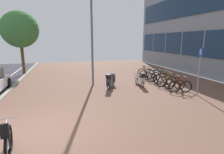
% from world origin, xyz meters
% --- Properties ---
extents(ground, '(21.00, 40.00, 0.13)m').
position_xyz_m(ground, '(1.43, 0.00, -0.02)').
color(ground, '#2F2933').
extents(bicycle_foreground, '(0.61, 1.41, 1.13)m').
position_xyz_m(bicycle_foreground, '(-0.67, -1.17, 0.40)').
color(bicycle_foreground, black).
rests_on(bicycle_foreground, ground).
extents(bicycle_rack_00, '(1.40, 0.51, 1.02)m').
position_xyz_m(bicycle_rack_00, '(7.58, 2.83, 0.36)').
color(bicycle_rack_00, black).
rests_on(bicycle_rack_00, ground).
extents(bicycle_rack_01, '(1.20, 0.58, 0.92)m').
position_xyz_m(bicycle_rack_01, '(7.65, 3.52, 0.33)').
color(bicycle_rack_01, black).
rests_on(bicycle_rack_01, ground).
extents(bicycle_rack_02, '(1.42, 0.48, 1.02)m').
position_xyz_m(bicycle_rack_02, '(7.55, 4.21, 0.36)').
color(bicycle_rack_02, black).
rests_on(bicycle_rack_02, ground).
extents(bicycle_rack_03, '(1.37, 0.52, 1.02)m').
position_xyz_m(bicycle_rack_03, '(7.65, 4.90, 0.36)').
color(bicycle_rack_03, black).
rests_on(bicycle_rack_03, ground).
extents(bicycle_rack_04, '(1.34, 0.55, 0.99)m').
position_xyz_m(bicycle_rack_04, '(7.54, 5.59, 0.35)').
color(bicycle_rack_04, black).
rests_on(bicycle_rack_04, ground).
extents(bicycle_rack_05, '(1.26, 0.53, 0.93)m').
position_xyz_m(bicycle_rack_05, '(7.52, 6.29, 0.33)').
color(bicycle_rack_05, black).
rests_on(bicycle_rack_05, ground).
extents(bicycle_rack_06, '(1.30, 0.47, 0.95)m').
position_xyz_m(bicycle_rack_06, '(7.45, 6.98, 0.34)').
color(bicycle_rack_06, black).
rests_on(bicycle_rack_06, ground).
extents(bicycle_rack_07, '(1.33, 0.58, 1.00)m').
position_xyz_m(bicycle_rack_07, '(7.69, 7.67, 0.35)').
color(bicycle_rack_07, black).
rests_on(bicycle_rack_07, ground).
extents(scooter_near, '(0.52, 1.68, 0.96)m').
position_xyz_m(scooter_near, '(5.94, 4.90, 0.43)').
color(scooter_near, black).
rests_on(scooter_near, ground).
extents(scooter_mid, '(1.05, 1.62, 1.02)m').
position_xyz_m(scooter_mid, '(3.78, 4.84, 0.46)').
color(scooter_mid, black).
rests_on(scooter_mid, ground).
extents(parking_sign, '(0.40, 0.07, 2.66)m').
position_xyz_m(parking_sign, '(8.17, 2.10, 1.64)').
color(parking_sign, gray).
rests_on(parking_sign, ground).
extents(lamp_post, '(0.20, 0.52, 6.49)m').
position_xyz_m(lamp_post, '(2.85, 6.05, 3.57)').
color(lamp_post, slate).
rests_on(lamp_post, ground).
extents(street_tree, '(3.16, 3.16, 5.56)m').
position_xyz_m(street_tree, '(-2.55, 11.51, 3.96)').
color(street_tree, brown).
rests_on(street_tree, ground).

